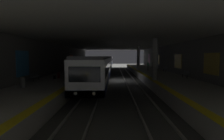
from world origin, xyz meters
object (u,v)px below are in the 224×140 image
(bench_right_near, at_px, (35,76))
(person_walking_mid, at_px, (152,64))
(trash_bin, at_px, (23,82))
(person_standing_far, at_px, (148,65))
(pillar_far, at_px, (138,58))
(bench_left_near, at_px, (186,74))
(suitcase_rolling, at_px, (59,75))
(pillar_near, at_px, (155,59))
(person_boarding, at_px, (80,65))
(bench_left_mid, at_px, (165,69))
(metro_train, at_px, (105,63))
(bench_right_mid, at_px, (60,70))
(bench_right_far, at_px, (74,66))
(backpack_on_floor, at_px, (55,77))
(person_waiting_near, at_px, (78,64))

(bench_right_near, relative_size, person_walking_mid, 1.04)
(person_walking_mid, distance_m, trash_bin, 28.65)
(bench_right_near, bearing_deg, person_standing_far, -45.96)
(person_walking_mid, bearing_deg, person_standing_far, 160.36)
(pillar_far, xyz_separation_m, person_walking_mid, (5.28, -3.75, -1.39))
(bench_left_near, bearing_deg, person_standing_far, 12.17)
(suitcase_rolling, bearing_deg, trash_bin, 170.85)
(pillar_near, relative_size, person_boarding, 2.63)
(person_boarding, relative_size, trash_bin, 2.03)
(bench_left_mid, relative_size, person_standing_far, 1.00)
(metro_train, height_order, bench_right_near, metro_train)
(metro_train, relative_size, person_standing_far, 35.15)
(pillar_near, distance_m, suitcase_rolling, 11.39)
(suitcase_rolling, bearing_deg, bench_left_mid, -58.96)
(metro_train, height_order, trash_bin, metro_train)
(pillar_far, height_order, person_standing_far, pillar_far)
(pillar_near, relative_size, bench_right_mid, 2.68)
(metro_train, relative_size, trash_bin, 70.19)
(bench_right_far, height_order, backpack_on_floor, bench_right_far)
(bench_right_near, bearing_deg, pillar_far, -41.68)
(person_waiting_near, distance_m, backpack_on_floor, 21.63)
(person_boarding, bearing_deg, backpack_on_floor, 179.90)
(pillar_far, distance_m, trash_bin, 22.25)
(backpack_on_floor, xyz_separation_m, trash_bin, (-5.64, 0.81, 0.23))
(pillar_near, xyz_separation_m, suitcase_rolling, (1.65, 11.11, -1.92))
(bench_right_near, bearing_deg, person_walking_mid, -40.10)
(pillar_far, distance_m, metro_train, 11.03)
(bench_left_mid, xyz_separation_m, person_walking_mid, (8.16, 0.44, 0.36))
(person_waiting_near, distance_m, person_boarding, 6.49)
(pillar_near, distance_m, person_waiting_near, 25.86)
(pillar_near, relative_size, person_standing_far, 2.68)
(bench_right_near, height_order, bench_right_mid, same)
(pillar_near, distance_m, pillar_far, 13.73)
(bench_right_near, xyz_separation_m, bench_right_mid, (8.64, 0.00, 0.00))
(person_standing_far, xyz_separation_m, suitcase_rolling, (-11.76, 12.86, -0.57))
(bench_right_near, distance_m, trash_bin, 4.15)
(person_boarding, xyz_separation_m, suitcase_rolling, (-14.44, -0.21, -0.59))
(pillar_far, height_order, person_walking_mid, pillar_far)
(bench_right_mid, height_order, bench_right_far, same)
(pillar_far, bearing_deg, backpack_on_floor, 138.68)
(metro_train, bearing_deg, person_standing_far, -137.66)
(bench_right_mid, height_order, person_boarding, person_boarding)
(metro_train, bearing_deg, bench_right_mid, 156.56)
(bench_left_near, height_order, backpack_on_floor, bench_left_near)
(bench_left_near, xyz_separation_m, trash_bin, (-6.93, 16.33, -0.10))
(pillar_far, relative_size, trash_bin, 5.35)
(metro_train, distance_m, bench_right_far, 7.65)
(bench_right_near, xyz_separation_m, backpack_on_floor, (1.57, -1.54, -0.32))
(bench_right_mid, bearing_deg, trash_bin, -176.69)
(bench_right_far, bearing_deg, person_waiting_near, -0.24)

